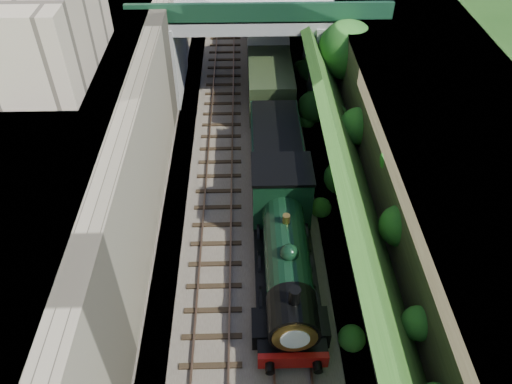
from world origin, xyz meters
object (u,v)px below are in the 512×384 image
road_bridge (265,34)px  locomotive (285,247)px  tree (349,51)px  tender (276,152)px

road_bridge → locomotive: road_bridge is taller
tree → tender: bearing=-127.8°
tree → locomotive: (-4.71, -13.45, -2.75)m
road_bridge → tree: 6.33m
locomotive → tender: locomotive is taller
road_bridge → tender: bearing=-88.5°
tree → tender: size_ratio=1.10×
locomotive → tender: (-0.00, 7.36, -0.27)m
road_bridge → tender: size_ratio=2.67×
road_bridge → tender: 10.26m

